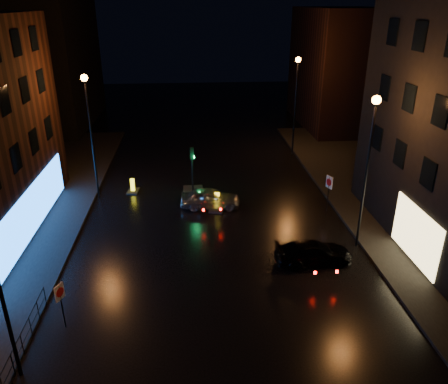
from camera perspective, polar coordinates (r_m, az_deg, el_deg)
The scene contains 15 objects.
ground at distance 19.26m, azimuth 0.48°, elevation -17.03°, with size 120.00×120.00×0.00m, color black.
pavement_right at distance 30.00m, azimuth 26.68°, elevation -3.64°, with size 12.00×44.00×0.15m, color black.
building_far_left at distance 51.96m, azimuth -21.97°, elevation 15.91°, with size 8.00×16.00×14.00m, color black.
building_far_right at distance 49.77m, azimuth 15.03°, elevation 15.33°, with size 8.00×14.00×12.00m, color black.
street_lamp_lfar at distance 30.08m, azimuth -17.20°, elevation 9.17°, with size 0.44×0.44×8.37m.
street_lamp_rnear at distance 23.56m, azimuth 18.46°, elevation 5.15°, with size 0.44×0.44×8.37m.
street_lamp_rfar at distance 38.32m, azimuth 9.40°, elevation 12.84°, with size 0.44×0.44×8.37m.
traffic_signal at distance 30.98m, azimuth -4.08°, elevation 0.70°, with size 1.40×2.40×3.45m.
guard_railing at distance 19.16m, azimuth -24.98°, elevation -17.09°, with size 0.05×6.04×1.00m.
silver_hatchback at distance 28.75m, azimuth -1.84°, elevation -0.79°, with size 1.57×3.89×1.33m, color #A1A3A9.
dark_sedan at distance 23.32m, azimuth 11.59°, elevation -7.77°, with size 1.64×4.04×1.17m, color black.
bollard_near at distance 28.62m, azimuth -0.92°, elevation -1.79°, with size 1.20×1.52×1.18m.
bollard_far at distance 31.92m, azimuth -11.81°, elevation 0.39°, with size 0.88×1.22×1.00m.
road_sign_left at distance 19.36m, azimuth -20.61°, elevation -12.59°, with size 0.26×0.49×2.13m.
road_sign_right at distance 28.48m, azimuth 13.55°, elevation 0.86°, with size 0.26×0.58×2.46m.
Camera 1 is at (-1.37, -14.54, 12.56)m, focal length 35.00 mm.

